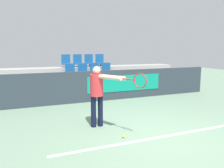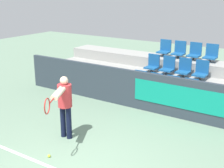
% 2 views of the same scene
% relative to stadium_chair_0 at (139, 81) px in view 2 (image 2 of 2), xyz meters
% --- Properties ---
extents(barrier_wall, '(9.57, 0.14, 1.15)m').
position_rel_stadium_chair_0_xyz_m(barrier_wall, '(0.85, -0.67, -0.05)').
color(barrier_wall, '#2D3842').
rests_on(barrier_wall, ground).
extents(bleacher_tier_front, '(9.17, 0.92, 0.37)m').
position_rel_stadium_chair_0_xyz_m(bleacher_tier_front, '(0.83, -0.12, -0.43)').
color(bleacher_tier_front, '#9E9E99').
rests_on(bleacher_tier_front, ground).
extents(bleacher_tier_middle, '(9.17, 0.92, 0.75)m').
position_rel_stadium_chair_0_xyz_m(bleacher_tier_middle, '(0.83, 0.80, -0.25)').
color(bleacher_tier_middle, '#9E9E99').
rests_on(bleacher_tier_middle, ground).
extents(bleacher_tier_back, '(9.17, 0.92, 1.12)m').
position_rel_stadium_chair_0_xyz_m(bleacher_tier_back, '(0.83, 1.73, -0.06)').
color(bleacher_tier_back, '#9E9E99').
rests_on(bleacher_tier_back, ground).
extents(stadium_chair_0, '(0.41, 0.39, 0.59)m').
position_rel_stadium_chair_0_xyz_m(stadium_chair_0, '(0.00, 0.00, 0.00)').
color(stadium_chair_0, '#333333').
rests_on(stadium_chair_0, bleacher_tier_front).
extents(stadium_chair_1, '(0.41, 0.39, 0.59)m').
position_rel_stadium_chair_0_xyz_m(stadium_chair_1, '(0.55, 0.00, 0.00)').
color(stadium_chair_1, '#333333').
rests_on(stadium_chair_1, bleacher_tier_front).
extents(stadium_chair_2, '(0.41, 0.39, 0.59)m').
position_rel_stadium_chair_0_xyz_m(stadium_chair_2, '(1.11, 0.00, 0.00)').
color(stadium_chair_2, '#333333').
rests_on(stadium_chair_2, bleacher_tier_front).
extents(stadium_chair_3, '(0.41, 0.39, 0.59)m').
position_rel_stadium_chair_0_xyz_m(stadium_chair_3, '(1.66, 0.00, 0.00)').
color(stadium_chair_3, '#333333').
rests_on(stadium_chair_3, bleacher_tier_front).
extents(stadium_chair_4, '(0.41, 0.39, 0.59)m').
position_rel_stadium_chair_0_xyz_m(stadium_chair_4, '(0.00, 0.92, 0.37)').
color(stadium_chair_4, '#333333').
rests_on(stadium_chair_4, bleacher_tier_middle).
extents(stadium_chair_5, '(0.41, 0.39, 0.59)m').
position_rel_stadium_chair_0_xyz_m(stadium_chair_5, '(0.55, 0.92, 0.37)').
color(stadium_chair_5, '#333333').
rests_on(stadium_chair_5, bleacher_tier_middle).
extents(stadium_chair_6, '(0.41, 0.39, 0.59)m').
position_rel_stadium_chair_0_xyz_m(stadium_chair_6, '(1.11, 0.92, 0.37)').
color(stadium_chair_6, '#333333').
rests_on(stadium_chair_6, bleacher_tier_middle).
extents(stadium_chair_7, '(0.41, 0.39, 0.59)m').
position_rel_stadium_chair_0_xyz_m(stadium_chair_7, '(1.66, 0.92, 0.37)').
color(stadium_chair_7, '#333333').
rests_on(stadium_chair_7, bleacher_tier_middle).
extents(stadium_chair_8, '(0.41, 0.39, 0.59)m').
position_rel_stadium_chair_0_xyz_m(stadium_chair_8, '(0.00, 1.85, 0.75)').
color(stadium_chair_8, '#333333').
rests_on(stadium_chair_8, bleacher_tier_back).
extents(stadium_chair_9, '(0.41, 0.39, 0.59)m').
position_rel_stadium_chair_0_xyz_m(stadium_chair_9, '(0.55, 1.85, 0.75)').
color(stadium_chair_9, '#333333').
rests_on(stadium_chair_9, bleacher_tier_back).
extents(stadium_chair_10, '(0.41, 0.39, 0.59)m').
position_rel_stadium_chair_0_xyz_m(stadium_chair_10, '(1.11, 1.85, 0.75)').
color(stadium_chair_10, '#333333').
rests_on(stadium_chair_10, bleacher_tier_back).
extents(stadium_chair_11, '(0.41, 0.39, 0.59)m').
position_rel_stadium_chair_0_xyz_m(stadium_chair_11, '(1.66, 1.85, 0.75)').
color(stadium_chair_11, '#333333').
rests_on(stadium_chair_11, bleacher_tier_back).
extents(tennis_player, '(0.83, 1.45, 1.53)m').
position_rel_stadium_chair_0_xyz_m(tennis_player, '(-0.16, -3.36, 0.33)').
color(tennis_player, black).
rests_on(tennis_player, ground).
extents(tennis_ball, '(0.07, 0.07, 0.07)m').
position_rel_stadium_chair_0_xyz_m(tennis_ball, '(0.12, -4.21, -0.59)').
color(tennis_ball, '#CCDB33').
rests_on(tennis_ball, ground).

